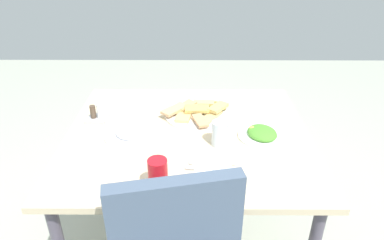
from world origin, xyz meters
name	(u,v)px	position (x,y,z in m)	size (l,w,h in m)	color
dining_table	(188,148)	(0.00, 0.00, 0.64)	(1.04, 0.93, 0.72)	beige
pide_platter	(198,113)	(-0.05, -0.16, 0.73)	(0.33, 0.32, 0.05)	white
salad_plate_greens	(132,132)	(0.24, 0.02, 0.74)	(0.24, 0.24, 0.06)	white
salad_plate_rice	(262,134)	(-0.31, 0.03, 0.73)	(0.20, 0.20, 0.04)	white
soda_can	(158,175)	(0.09, 0.37, 0.78)	(0.07, 0.07, 0.12)	red
drinking_glass	(220,134)	(-0.13, 0.09, 0.77)	(0.07, 0.07, 0.11)	silver
paper_napkin	(212,166)	(-0.10, 0.24, 0.72)	(0.14, 0.14, 0.00)	white
fork	(212,163)	(-0.10, 0.22, 0.72)	(0.17, 0.02, 0.01)	silver
spoon	(213,168)	(-0.10, 0.26, 0.72)	(0.20, 0.02, 0.01)	silver
condiment_caddy	(97,115)	(0.42, -0.12, 0.74)	(0.10, 0.10, 0.08)	#B2B2B7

